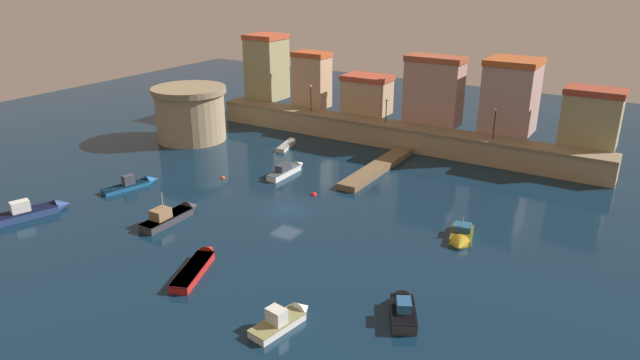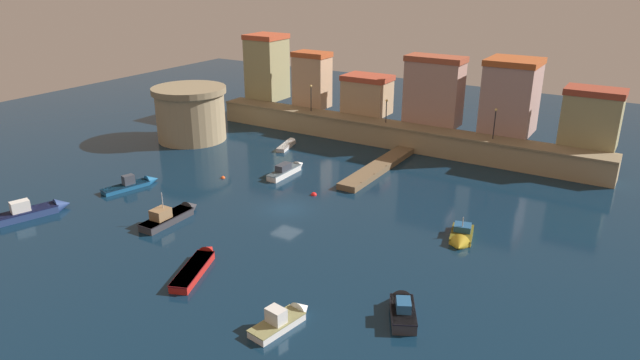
# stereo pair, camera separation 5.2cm
# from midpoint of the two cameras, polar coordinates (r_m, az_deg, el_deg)

# --- Properties ---
(ground_plane) EXTENTS (135.05, 135.05, 0.00)m
(ground_plane) POSITION_cam_midpoint_polar(r_m,az_deg,el_deg) (55.13, -3.45, -2.95)
(ground_plane) COLOR #0C2338
(quay_wall) EXTENTS (52.97, 3.47, 2.97)m
(quay_wall) POSITION_cam_midpoint_polar(r_m,az_deg,el_deg) (74.41, 7.22, 4.55)
(quay_wall) COLOR #9E8966
(quay_wall) RESTS_ON ground
(old_town_backdrop) EXTENTS (51.31, 6.15, 9.68)m
(old_town_backdrop) POSITION_cam_midpoint_polar(r_m,az_deg,el_deg) (76.42, 8.90, 9.06)
(old_town_backdrop) COLOR #979063
(old_town_backdrop) RESTS_ON ground
(fortress_tower) EXTENTS (9.71, 9.71, 7.13)m
(fortress_tower) POSITION_cam_midpoint_polar(r_m,az_deg,el_deg) (77.84, -12.88, 6.54)
(fortress_tower) COLOR #9E8966
(fortress_tower) RESTS_ON ground
(pier_dock) EXTENTS (2.20, 15.51, 0.70)m
(pier_dock) POSITION_cam_midpoint_polar(r_m,az_deg,el_deg) (65.62, 5.86, 1.29)
(pier_dock) COLOR brown
(pier_dock) RESTS_ON ground
(quay_lamp_0) EXTENTS (0.32, 0.32, 3.67)m
(quay_lamp_0) POSITION_cam_midpoint_polar(r_m,az_deg,el_deg) (79.20, -0.94, 8.63)
(quay_lamp_0) COLOR black
(quay_lamp_0) RESTS_ON quay_wall
(quay_lamp_1) EXTENTS (0.32, 0.32, 3.04)m
(quay_lamp_1) POSITION_cam_midpoint_polar(r_m,az_deg,el_deg) (73.89, 6.65, 7.30)
(quay_lamp_1) COLOR black
(quay_lamp_1) RESTS_ON quay_wall
(quay_lamp_2) EXTENTS (0.32, 0.32, 3.64)m
(quay_lamp_2) POSITION_cam_midpoint_polar(r_m,az_deg,el_deg) (69.31, 17.12, 5.89)
(quay_lamp_2) COLOR black
(quay_lamp_2) RESTS_ON quay_wall
(moored_boat_0) EXTENTS (2.77, 4.80, 2.51)m
(moored_boat_0) POSITION_cam_midpoint_polar(r_m,az_deg,el_deg) (50.29, 13.93, -5.62)
(moored_boat_0) COLOR gold
(moored_boat_0) RESTS_ON ground
(moored_boat_1) EXTENTS (2.38, 5.53, 1.06)m
(moored_boat_1) POSITION_cam_midpoint_polar(r_m,az_deg,el_deg) (74.18, -3.22, 3.64)
(moored_boat_1) COLOR white
(moored_boat_1) RESTS_ON ground
(moored_boat_2) EXTENTS (2.29, 5.14, 1.98)m
(moored_boat_2) POSITION_cam_midpoint_polar(r_m,az_deg,el_deg) (38.55, -3.52, -13.66)
(moored_boat_2) COLOR white
(moored_boat_2) RESTS_ON ground
(moored_boat_3) EXTENTS (1.76, 6.76, 3.53)m
(moored_boat_3) POSITION_cam_midpoint_polar(r_m,az_deg,el_deg) (54.38, -14.54, -3.39)
(moored_boat_3) COLOR #333338
(moored_boat_3) RESTS_ON ground
(moored_boat_4) EXTENTS (2.86, 6.40, 1.87)m
(moored_boat_4) POSITION_cam_midpoint_polar(r_m,az_deg,el_deg) (63.49, -18.10, -0.35)
(moored_boat_4) COLOR #195689
(moored_boat_4) RESTS_ON ground
(moored_boat_5) EXTENTS (1.29, 6.42, 1.65)m
(moored_boat_5) POSITION_cam_midpoint_polar(r_m,az_deg,el_deg) (64.21, -3.26, 1.06)
(moored_boat_5) COLOR white
(moored_boat_5) RESTS_ON ground
(moored_boat_6) EXTENTS (3.53, 4.81, 1.85)m
(moored_boat_6) POSITION_cam_midpoint_polar(r_m,az_deg,el_deg) (39.74, 8.25, -12.54)
(moored_boat_6) COLOR #333338
(moored_boat_6) RESTS_ON ground
(moored_boat_7) EXTENTS (3.52, 6.73, 2.17)m
(moored_boat_7) POSITION_cam_midpoint_polar(r_m,az_deg,el_deg) (59.93, -26.58, -2.71)
(moored_boat_7) COLOR navy
(moored_boat_7) RESTS_ON ground
(moored_boat_8) EXTENTS (3.84, 7.03, 1.37)m
(moored_boat_8) POSITION_cam_midpoint_polar(r_m,az_deg,el_deg) (45.70, -12.15, -8.28)
(moored_boat_8) COLOR red
(moored_boat_8) RESTS_ON ground
(mooring_buoy_0) EXTENTS (0.64, 0.64, 0.64)m
(mooring_buoy_0) POSITION_cam_midpoint_polar(r_m,az_deg,el_deg) (62.47, 4.14, -0.02)
(mooring_buoy_0) COLOR yellow
(mooring_buoy_0) RESTS_ON ground
(mooring_buoy_1) EXTENTS (0.62, 0.62, 0.62)m
(mooring_buoy_1) POSITION_cam_midpoint_polar(r_m,az_deg,el_deg) (58.34, -0.65, -1.52)
(mooring_buoy_1) COLOR red
(mooring_buoy_1) RESTS_ON ground
(mooring_buoy_2) EXTENTS (0.49, 0.49, 0.49)m
(mooring_buoy_2) POSITION_cam_midpoint_polar(r_m,az_deg,el_deg) (63.81, -9.74, 0.18)
(mooring_buoy_2) COLOR #EA4C19
(mooring_buoy_2) RESTS_ON ground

